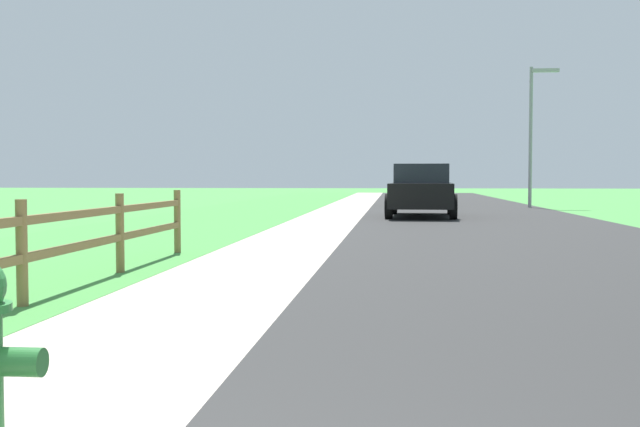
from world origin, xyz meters
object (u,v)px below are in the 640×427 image
(parked_car_beige, at_px, (415,187))
(street_lamp, at_px, (534,123))
(parked_suv_black, at_px, (422,190))
(parked_car_white, at_px, (418,187))
(parked_car_silver, at_px, (409,184))

(parked_car_beige, relative_size, street_lamp, 0.79)
(parked_suv_black, height_order, parked_car_white, parked_suv_black)
(parked_car_beige, height_order, parked_car_white, parked_car_beige)
(parked_car_beige, height_order, street_lamp, street_lamp)
(parked_car_white, bearing_deg, street_lamp, -64.17)
(parked_suv_black, relative_size, parked_car_silver, 1.09)
(parked_suv_black, bearing_deg, parked_car_silver, 89.85)
(parked_car_white, relative_size, parked_car_silver, 1.09)
(parked_car_beige, distance_m, street_lamp, 5.74)
(parked_car_silver, xyz_separation_m, street_lamp, (4.70, -19.22, 2.67))
(parked_car_beige, bearing_deg, parked_car_silver, 89.88)
(parked_car_beige, bearing_deg, parked_suv_black, -90.21)
(parked_suv_black, relative_size, street_lamp, 0.88)
(parked_suv_black, height_order, parked_car_silver, parked_suv_black)
(parked_car_beige, bearing_deg, parked_car_white, 87.51)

